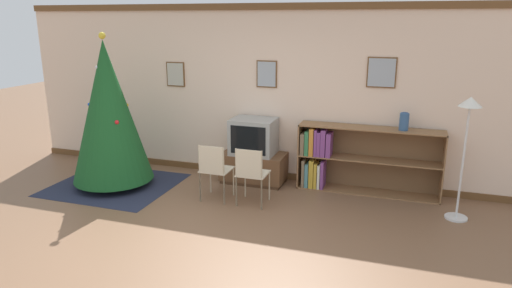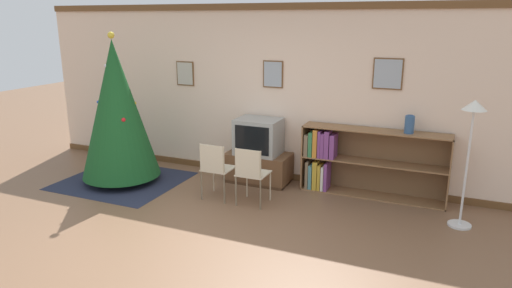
{
  "view_description": "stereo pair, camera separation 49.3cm",
  "coord_description": "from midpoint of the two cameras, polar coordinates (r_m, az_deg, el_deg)",
  "views": [
    {
      "loc": [
        2.06,
        -4.15,
        2.48
      ],
      "look_at": [
        0.21,
        1.4,
        0.86
      ],
      "focal_mm": 32.0,
      "sensor_mm": 36.0,
      "label": 1
    },
    {
      "loc": [
        2.52,
        -3.97,
        2.48
      ],
      "look_at": [
        0.21,
        1.4,
        0.86
      ],
      "focal_mm": 32.0,
      "sensor_mm": 36.0,
      "label": 2
    }
  ],
  "objects": [
    {
      "name": "ground_plane",
      "position": [
        5.28,
        -5.55,
        -12.66
      ],
      "size": [
        24.0,
        24.0,
        0.0
      ],
      "primitive_type": "plane",
      "color": "brown"
    },
    {
      "name": "wall_back",
      "position": [
        7.12,
        4.27,
        6.28
      ],
      "size": [
        8.55,
        0.11,
        2.7
      ],
      "color": "beige",
      "rests_on": "ground_plane"
    },
    {
      "name": "area_rug",
      "position": [
        7.45,
        -14.49,
        -4.49
      ],
      "size": [
        1.81,
        1.62,
        0.01
      ],
      "color": "#23283D",
      "rests_on": "ground_plane"
    },
    {
      "name": "christmas_tree",
      "position": [
        7.15,
        -15.1,
        4.16
      ],
      "size": [
        1.19,
        1.19,
        2.29
      ],
      "color": "maroon",
      "rests_on": "area_rug"
    },
    {
      "name": "tv_console",
      "position": [
        7.12,
        2.3,
        -2.97
      ],
      "size": [
        0.98,
        0.53,
        0.46
      ],
      "color": "#4C311E",
      "rests_on": "ground_plane"
    },
    {
      "name": "television",
      "position": [
        6.98,
        2.34,
        0.94
      ],
      "size": [
        0.67,
        0.52,
        0.55
      ],
      "color": "#9E9E99",
      "rests_on": "tv_console"
    },
    {
      "name": "folding_chair_left",
      "position": [
        6.36,
        -2.89,
        -2.98
      ],
      "size": [
        0.4,
        0.4,
        0.82
      ],
      "color": "beige",
      "rests_on": "ground_plane"
    },
    {
      "name": "folding_chair_right",
      "position": [
        6.15,
        1.64,
        -3.61
      ],
      "size": [
        0.4,
        0.4,
        0.82
      ],
      "color": "beige",
      "rests_on": "ground_plane"
    },
    {
      "name": "bookshelf",
      "position": [
        6.79,
        13.7,
        -1.99
      ],
      "size": [
        2.04,
        0.36,
        0.98
      ],
      "color": "olive",
      "rests_on": "ground_plane"
    },
    {
      "name": "vase",
      "position": [
        6.55,
        20.71,
        2.33
      ],
      "size": [
        0.13,
        0.13,
        0.25
      ],
      "color": "#335684",
      "rests_on": "bookshelf"
    },
    {
      "name": "standing_lamp",
      "position": [
        5.99,
        27.5,
        1.45
      ],
      "size": [
        0.28,
        0.28,
        1.58
      ],
      "color": "silver",
      "rests_on": "ground_plane"
    }
  ]
}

